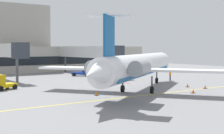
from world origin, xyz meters
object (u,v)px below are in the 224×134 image
object	(u,v)px
baggage_tug	(125,72)
pushback_tractor	(1,83)
regional_jet	(139,66)
belt_loader	(83,72)
marshaller	(170,75)

from	to	relation	value
baggage_tug	pushback_tractor	distance (m)	27.70
regional_jet	pushback_tractor	distance (m)	19.13
regional_jet	belt_loader	xyz separation A→B (m)	(6.72, 25.49, -2.59)
marshaller	baggage_tug	bearing A→B (deg)	97.85
pushback_tractor	belt_loader	size ratio (longest dim) A/B	0.92
baggage_tug	marshaller	size ratio (longest dim) A/B	1.70
regional_jet	pushback_tractor	size ratio (longest dim) A/B	8.13
regional_jet	belt_loader	size ratio (longest dim) A/B	7.46
pushback_tractor	belt_loader	world-z (taller)	pushback_tractor
baggage_tug	belt_loader	bearing A→B (deg)	133.90
pushback_tractor	marshaller	bearing A→B (deg)	-8.92
belt_loader	baggage_tug	bearing A→B (deg)	-46.10
belt_loader	marshaller	world-z (taller)	marshaller
regional_jet	baggage_tug	size ratio (longest dim) A/B	9.36
regional_jet	marshaller	distance (m)	16.70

